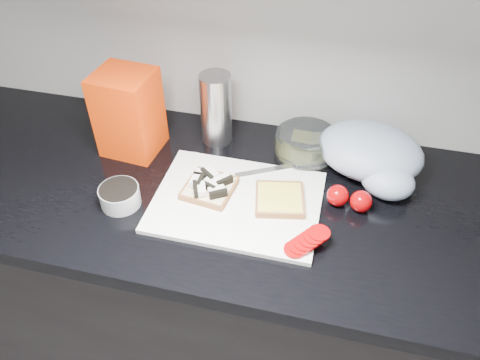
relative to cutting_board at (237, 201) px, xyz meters
name	(u,v)px	position (x,y,z in m)	size (l,w,h in m)	color
base_cabinet	(257,302)	(0.05, 0.04, -0.48)	(3.50, 0.60, 0.86)	black
countertop	(262,200)	(0.05, 0.04, -0.03)	(3.50, 0.64, 0.04)	black
cutting_board	(237,201)	(0.00, 0.00, 0.00)	(0.40, 0.30, 0.01)	white
bread_left	(209,187)	(-0.07, 0.02, 0.02)	(0.14, 0.14, 0.04)	beige
bread_right	(280,199)	(0.10, 0.02, 0.01)	(0.14, 0.14, 0.02)	beige
tomato_slices	(307,241)	(0.18, -0.10, 0.02)	(0.11, 0.11, 0.02)	#9A0306
knife	(291,165)	(0.11, 0.15, 0.01)	(0.22, 0.13, 0.01)	silver
seed_tub	(120,195)	(-0.27, -0.07, 0.02)	(0.10, 0.10, 0.05)	#ACB1B2
tub_lid	(191,164)	(-0.15, 0.11, 0.00)	(0.09, 0.09, 0.01)	white
glass_bowl	(306,145)	(0.13, 0.23, 0.03)	(0.17, 0.17, 0.07)	silver
bread_bag	(129,113)	(-0.33, 0.15, 0.11)	(0.15, 0.13, 0.23)	#F62604
steel_canister	(216,109)	(-0.12, 0.24, 0.10)	(0.08, 0.08, 0.20)	#A4A4A8
grocery_bag	(373,155)	(0.31, 0.20, 0.05)	(0.31, 0.28, 0.12)	#99A8BC
whole_tomatoes	(349,198)	(0.26, 0.05, 0.02)	(0.11, 0.06, 0.05)	#9A0306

